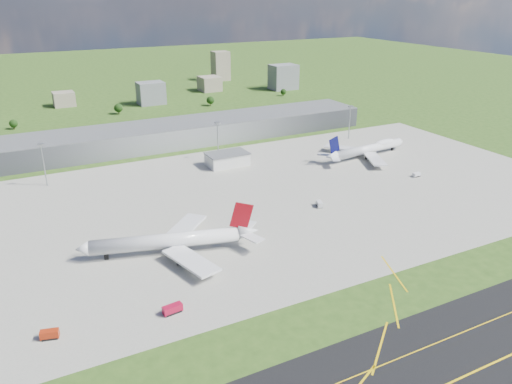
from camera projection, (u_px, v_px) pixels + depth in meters
name	position (u px, v px, depth m)	size (l,w,h in m)	color
ground	(187.00, 148.00, 366.21)	(1400.00, 1400.00, 0.00)	#2E4E18
taxiway	(479.00, 369.00, 151.88)	(1400.00, 60.00, 0.06)	black
apron	(271.00, 196.00, 279.76)	(360.00, 190.00, 0.08)	gray
terminal	(180.00, 133.00, 375.76)	(300.00, 42.00, 15.00)	gray
ops_building	(227.00, 159.00, 327.73)	(26.00, 16.00, 8.00)	silver
mast_west	(43.00, 157.00, 288.35)	(3.50, 2.00, 25.90)	gray
mast_center	(218.00, 134.00, 334.94)	(3.50, 2.00, 25.90)	gray
mast_east	(350.00, 116.00, 381.54)	(3.50, 2.00, 25.90)	gray
airliner_red_twin	(173.00, 241.00, 217.49)	(77.50, 59.27, 21.59)	silver
airliner_blue_quad	(368.00, 149.00, 345.03)	(73.88, 57.61, 19.29)	silver
fire_truck	(173.00, 309.00, 177.89)	(7.40, 3.53, 3.20)	maroon
crash_tender	(50.00, 335.00, 164.86)	(6.42, 4.04, 3.13)	#9E250B
tug_yellow	(220.00, 235.00, 233.18)	(4.42, 4.01, 1.89)	orange
van_white_near	(319.00, 204.00, 265.69)	(4.27, 6.26, 2.88)	silver
van_white_far	(417.00, 175.00, 308.41)	(5.01, 2.48, 2.57)	white
bldg_cw	(64.00, 99.00, 494.79)	(20.00, 18.00, 14.00)	gray
bldg_c	(151.00, 93.00, 502.44)	(26.00, 20.00, 22.00)	slate
bldg_ce	(210.00, 84.00, 570.42)	(22.00, 24.00, 16.00)	gray
bldg_e	(283.00, 77.00, 577.32)	(30.00, 22.00, 28.00)	slate
bldg_tall_e	(221.00, 66.00, 633.07)	(20.00, 18.00, 36.00)	gray
tree_w	(13.00, 124.00, 412.59)	(6.75, 6.75, 8.25)	#382314
tree_c	(118.00, 108.00, 462.71)	(8.10, 8.10, 9.90)	#382314
tree_e	(210.00, 100.00, 496.83)	(7.65, 7.65, 9.35)	#382314
tree_far_e	(283.00, 92.00, 543.56)	(6.30, 6.30, 7.70)	#382314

